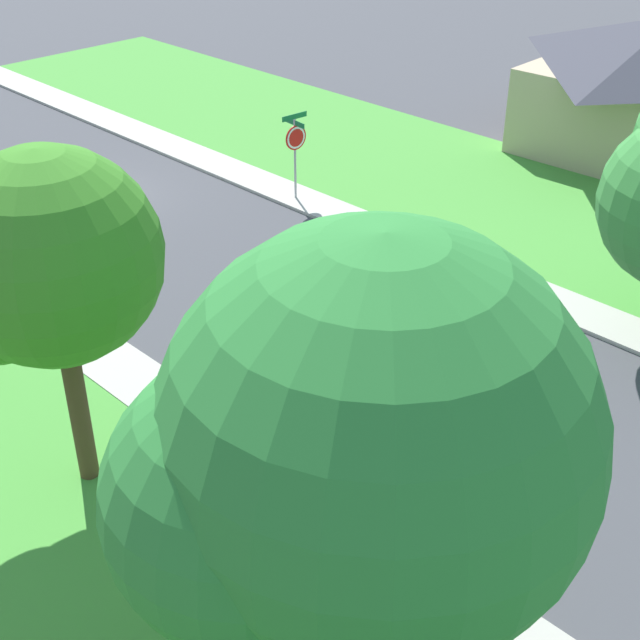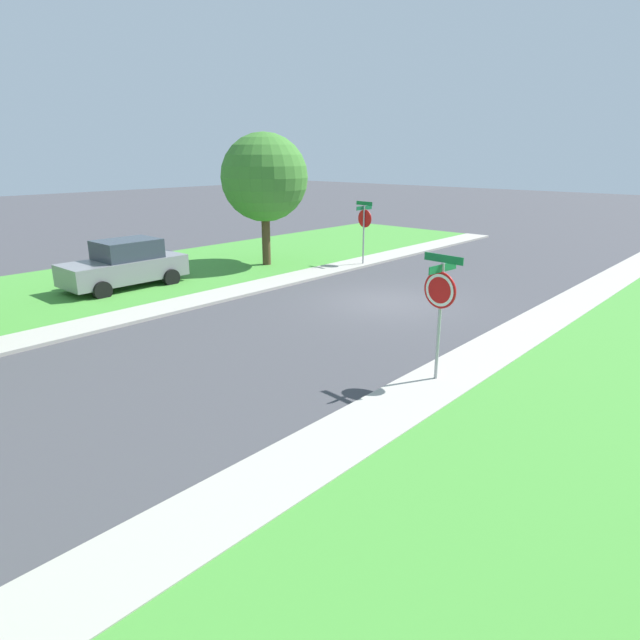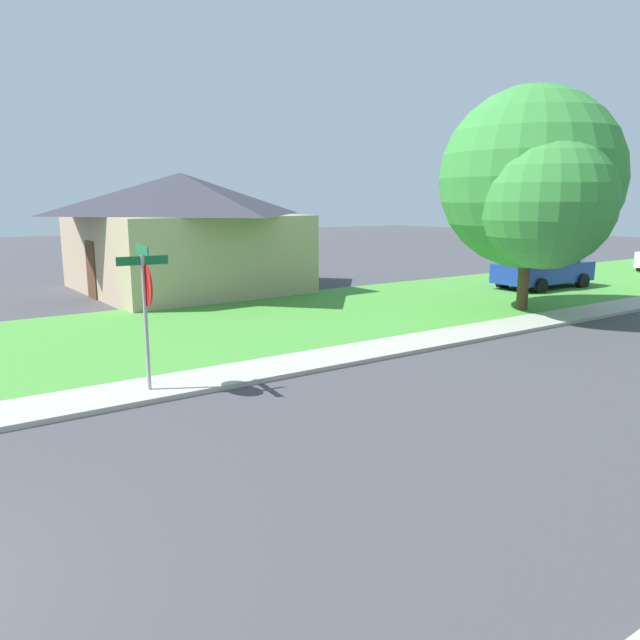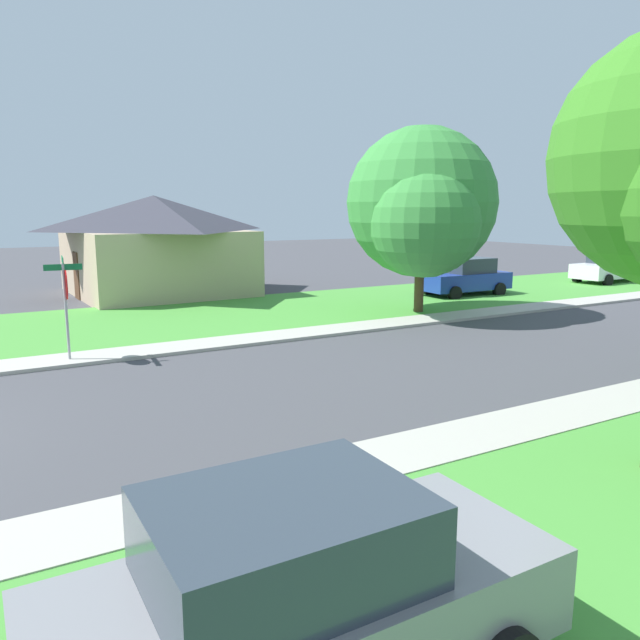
{
  "view_description": "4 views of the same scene",
  "coord_description": "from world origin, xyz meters",
  "px_view_note": "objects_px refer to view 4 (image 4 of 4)",
  "views": [
    {
      "loc": [
        13.0,
        23.31,
        11.1
      ],
      "look_at": [
        1.66,
        11.98,
        1.4
      ],
      "focal_mm": 49.56,
      "sensor_mm": 36.0,
      "label": 1
    },
    {
      "loc": [
        -9.89,
        14.28,
        4.7
      ],
      "look_at": [
        -2.73,
        6.32,
        1.4
      ],
      "focal_mm": 30.33,
      "sensor_mm": 36.0,
      "label": 2
    },
    {
      "loc": [
        6.14,
        1.22,
        3.57
      ],
      "look_at": [
        -2.86,
        7.34,
        1.4
      ],
      "focal_mm": 34.0,
      "sensor_mm": 36.0,
      "label": 3
    },
    {
      "loc": [
        12.12,
        2.64,
        3.94
      ],
      "look_at": [
        -0.05,
        9.62,
        1.4
      ],
      "focal_mm": 34.3,
      "sensor_mm": 36.0,
      "label": 4
    }
  ],
  "objects_px": {
    "stop_sign_far_corner": "(66,291)",
    "car_white_driveway_right": "(609,267)",
    "car_blue_kerbside_mid": "(465,277)",
    "tree_corner_large": "(422,207)",
    "car_grey_behind_trees": "(301,594)",
    "house_left_setback": "(156,243)"
  },
  "relations": [
    {
      "from": "stop_sign_far_corner",
      "to": "car_white_driveway_right",
      "type": "bearing_deg",
      "value": 98.59
    },
    {
      "from": "car_grey_behind_trees",
      "to": "house_left_setback",
      "type": "distance_m",
      "value": 25.7
    },
    {
      "from": "car_grey_behind_trees",
      "to": "tree_corner_large",
      "type": "relative_size",
      "value": 0.61
    },
    {
      "from": "car_blue_kerbside_mid",
      "to": "tree_corner_large",
      "type": "bearing_deg",
      "value": -59.05
    },
    {
      "from": "car_blue_kerbside_mid",
      "to": "car_white_driveway_right",
      "type": "bearing_deg",
      "value": 89.42
    },
    {
      "from": "car_blue_kerbside_mid",
      "to": "house_left_setback",
      "type": "bearing_deg",
      "value": -123.27
    },
    {
      "from": "tree_corner_large",
      "to": "house_left_setback",
      "type": "distance_m",
      "value": 13.17
    },
    {
      "from": "stop_sign_far_corner",
      "to": "car_white_driveway_right",
      "type": "relative_size",
      "value": 0.63
    },
    {
      "from": "house_left_setback",
      "to": "car_blue_kerbside_mid",
      "type": "bearing_deg",
      "value": 56.73
    },
    {
      "from": "stop_sign_far_corner",
      "to": "tree_corner_large",
      "type": "xyz_separation_m",
      "value": [
        -1.23,
        12.56,
        2.14
      ]
    },
    {
      "from": "car_blue_kerbside_mid",
      "to": "tree_corner_large",
      "type": "relative_size",
      "value": 0.62
    },
    {
      "from": "car_white_driveway_right",
      "to": "house_left_setback",
      "type": "xyz_separation_m",
      "value": [
        -8.06,
        -22.41,
        1.5
      ]
    },
    {
      "from": "stop_sign_far_corner",
      "to": "car_grey_behind_trees",
      "type": "relative_size",
      "value": 0.64
    },
    {
      "from": "stop_sign_far_corner",
      "to": "house_left_setback",
      "type": "distance_m",
      "value": 13.52
    },
    {
      "from": "car_blue_kerbside_mid",
      "to": "tree_corner_large",
      "type": "height_order",
      "value": "tree_corner_large"
    },
    {
      "from": "car_blue_kerbside_mid",
      "to": "tree_corner_large",
      "type": "distance_m",
      "value": 6.81
    },
    {
      "from": "car_grey_behind_trees",
      "to": "tree_corner_large",
      "type": "height_order",
      "value": "tree_corner_large"
    },
    {
      "from": "car_blue_kerbside_mid",
      "to": "car_white_driveway_right",
      "type": "relative_size",
      "value": 0.99
    },
    {
      "from": "tree_corner_large",
      "to": "car_blue_kerbside_mid",
      "type": "bearing_deg",
      "value": 120.95
    },
    {
      "from": "car_grey_behind_trees",
      "to": "tree_corner_large",
      "type": "bearing_deg",
      "value": 138.12
    },
    {
      "from": "car_white_driveway_right",
      "to": "tree_corner_large",
      "type": "distance_m",
      "value": 16.06
    },
    {
      "from": "stop_sign_far_corner",
      "to": "house_left_setback",
      "type": "xyz_separation_m",
      "value": [
        -12.29,
        5.61,
        0.49
      ]
    }
  ]
}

